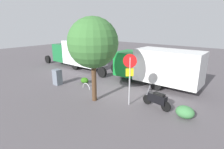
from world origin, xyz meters
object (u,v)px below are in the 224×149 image
Objects in this scene: box_truck_far at (78,53)px; street_tree at (93,43)px; box_truck_near at (155,65)px; stop_sign at (130,72)px; bike_rack_hoop at (86,89)px; utility_cabinet at (57,77)px; motorcycle at (157,99)px.

box_truck_far is 1.64× the size of street_tree.
box_truck_near is 4.21m from stop_sign.
bike_rack_hoop is (1.89, -1.11, -3.48)m from street_tree.
stop_sign is at bearing 155.11° from box_truck_far.
box_truck_far reaches higher than utility_cabinet.
street_tree is at bearing 72.47° from box_truck_near.
motorcycle is 0.36× the size of street_tree.
box_truck_near is 4.59× the size of motorcycle.
street_tree reaches higher than bike_rack_hoop.
box_truck_far is at bearing -9.03° from motorcycle.
motorcycle reaches higher than utility_cabinet.
utility_cabinet is 1.40× the size of bike_rack_hoop.
bike_rack_hoop is at bearing -163.38° from utility_cabinet.
box_truck_far reaches higher than bike_rack_hoop.
street_tree is (3.42, 1.40, 2.96)m from motorcycle.
box_truck_far is 5.94m from utility_cabinet.
box_truck_far is 6.82× the size of utility_cabinet.
bike_rack_hoop is (-5.55, 4.22, -1.59)m from box_truck_far.
box_truck_far is at bearing -35.65° from street_tree.
motorcycle is 1.51× the size of utility_cabinet.
box_truck_near is at bearing 178.45° from box_truck_far.
utility_cabinet is (6.27, 0.38, -1.38)m from stop_sign.
box_truck_far is 9.57× the size of bike_rack_hoop.
box_truck_near is at bearing -84.33° from stop_sign.
box_truck_far is 9.34m from street_tree.
street_tree reaches higher than utility_cabinet.
utility_cabinet is at bearing 3.49° from stop_sign.
stop_sign reaches higher than box_truck_far.
street_tree reaches higher than box_truck_near.
stop_sign is 3.49× the size of bike_rack_hoop.
stop_sign reaches higher than utility_cabinet.
bike_rack_hoop is at bearing -4.89° from stop_sign.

